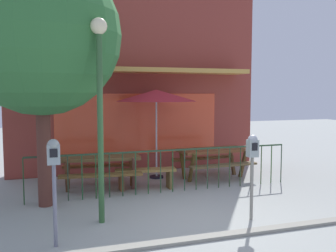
# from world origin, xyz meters

# --- Properties ---
(ground) EXTENTS (40.00, 40.00, 0.00)m
(ground) POSITION_xyz_m (0.00, 0.00, 0.00)
(ground) COLOR #959A95
(pub_storefront) EXTENTS (7.13, 1.33, 5.29)m
(pub_storefront) POSITION_xyz_m (0.00, 4.78, 2.63)
(pub_storefront) COLOR #532117
(pub_storefront) RESTS_ON ground
(patio_fence_front) EXTENTS (6.01, 0.04, 0.97)m
(patio_fence_front) POSITION_xyz_m (-0.00, 2.09, 0.66)
(patio_fence_front) COLOR #243E27
(patio_fence_front) RESTS_ON ground
(picnic_table_left) EXTENTS (1.95, 1.57, 0.79)m
(picnic_table_left) POSITION_xyz_m (-1.36, 2.89, 0.61)
(picnic_table_left) COLOR brown
(picnic_table_left) RESTS_ON ground
(picnic_table_right) EXTENTS (1.87, 1.45, 0.79)m
(picnic_table_right) POSITION_xyz_m (1.59, 3.06, 0.61)
(picnic_table_right) COLOR brown
(picnic_table_right) RESTS_ON ground
(patio_umbrella) EXTENTS (2.08, 2.08, 2.31)m
(patio_umbrella) POSITION_xyz_m (0.21, 3.57, 2.14)
(patio_umbrella) COLOR black
(patio_umbrella) RESTS_ON ground
(patio_bench) EXTENTS (1.43, 0.54, 0.48)m
(patio_bench) POSITION_xyz_m (-0.37, 2.51, 0.35)
(patio_bench) COLOR olive
(patio_bench) RESTS_ON ground
(parking_meter_near) EXTENTS (0.18, 0.17, 1.51)m
(parking_meter_near) POSITION_xyz_m (0.84, -0.12, 1.16)
(parking_meter_near) COLOR gray
(parking_meter_near) RESTS_ON ground
(parking_meter_far) EXTENTS (0.18, 0.17, 1.58)m
(parking_meter_far) POSITION_xyz_m (-2.47, -0.25, 1.22)
(parking_meter_far) COLOR slate
(parking_meter_far) RESTS_ON ground
(street_tree) EXTENTS (3.07, 3.07, 4.85)m
(street_tree) POSITION_xyz_m (-2.59, 1.90, 3.30)
(street_tree) COLOR #552D25
(street_tree) RESTS_ON ground
(street_lamp) EXTENTS (0.28, 0.28, 3.46)m
(street_lamp) POSITION_xyz_m (-1.68, 0.57, 2.30)
(street_lamp) COLOR #2D552D
(street_lamp) RESTS_ON ground
(curb_edge) EXTENTS (9.98, 0.20, 0.11)m
(curb_edge) POSITION_xyz_m (0.00, -0.70, 0.00)
(curb_edge) COLOR gray
(curb_edge) RESTS_ON ground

